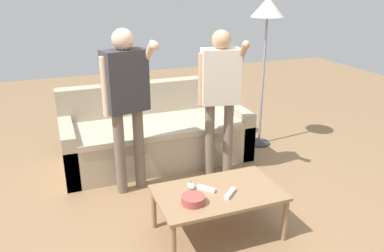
{
  "coord_description": "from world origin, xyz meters",
  "views": [
    {
      "loc": [
        -0.95,
        -2.63,
        1.95
      ],
      "look_at": [
        0.14,
        0.26,
        0.78
      ],
      "focal_mm": 35.74,
      "sensor_mm": 36.0,
      "label": 1
    }
  ],
  "objects_px": {
    "coffee_table": "(218,196)",
    "snack_bowl": "(193,200)",
    "couch": "(155,135)",
    "game_remote_wand_near": "(206,189)",
    "game_remote_wand_far": "(230,193)",
    "player_left": "(126,93)",
    "player_right": "(220,87)",
    "floor_lamp": "(267,17)",
    "game_remote_nunchuk": "(192,186)"
  },
  "relations": [
    {
      "from": "couch",
      "to": "coffee_table",
      "type": "distance_m",
      "value": 1.58
    },
    {
      "from": "game_remote_nunchuk",
      "to": "game_remote_wand_near",
      "type": "height_order",
      "value": "game_remote_nunchuk"
    },
    {
      "from": "player_left",
      "to": "player_right",
      "type": "xyz_separation_m",
      "value": [
        0.94,
        -0.01,
        -0.03
      ]
    },
    {
      "from": "floor_lamp",
      "to": "player_right",
      "type": "height_order",
      "value": "floor_lamp"
    },
    {
      "from": "game_remote_wand_far",
      "to": "game_remote_nunchuk",
      "type": "bearing_deg",
      "value": 140.59
    },
    {
      "from": "player_right",
      "to": "game_remote_wand_near",
      "type": "relative_size",
      "value": 10.85
    },
    {
      "from": "couch",
      "to": "coffee_table",
      "type": "relative_size",
      "value": 2.09
    },
    {
      "from": "couch",
      "to": "game_remote_nunchuk",
      "type": "xyz_separation_m",
      "value": [
        -0.1,
        -1.46,
        0.12
      ]
    },
    {
      "from": "coffee_table",
      "to": "floor_lamp",
      "type": "distance_m",
      "value": 2.33
    },
    {
      "from": "player_right",
      "to": "floor_lamp",
      "type": "bearing_deg",
      "value": 33.99
    },
    {
      "from": "floor_lamp",
      "to": "game_remote_wand_far",
      "type": "distance_m",
      "value": 2.32
    },
    {
      "from": "snack_bowl",
      "to": "floor_lamp",
      "type": "xyz_separation_m",
      "value": [
        1.52,
        1.61,
        1.15
      ]
    },
    {
      "from": "player_right",
      "to": "couch",
      "type": "bearing_deg",
      "value": 130.34
    },
    {
      "from": "couch",
      "to": "game_remote_wand_far",
      "type": "xyz_separation_m",
      "value": [
        0.14,
        -1.66,
        0.11
      ]
    },
    {
      "from": "game_remote_nunchuk",
      "to": "floor_lamp",
      "type": "xyz_separation_m",
      "value": [
        1.45,
        1.4,
        1.16
      ]
    },
    {
      "from": "game_remote_nunchuk",
      "to": "player_left",
      "type": "bearing_deg",
      "value": 110.7
    },
    {
      "from": "player_left",
      "to": "couch",
      "type": "bearing_deg",
      "value": 55.26
    },
    {
      "from": "game_remote_wand_near",
      "to": "game_remote_wand_far",
      "type": "bearing_deg",
      "value": -41.54
    },
    {
      "from": "coffee_table",
      "to": "game_remote_wand_far",
      "type": "height_order",
      "value": "game_remote_wand_far"
    },
    {
      "from": "player_left",
      "to": "game_remote_wand_far",
      "type": "bearing_deg",
      "value": -61.66
    },
    {
      "from": "game_remote_nunchuk",
      "to": "player_right",
      "type": "relative_size",
      "value": 0.06
    },
    {
      "from": "coffee_table",
      "to": "snack_bowl",
      "type": "height_order",
      "value": "snack_bowl"
    },
    {
      "from": "couch",
      "to": "player_left",
      "type": "xyz_separation_m",
      "value": [
        -0.42,
        -0.61,
        0.7
      ]
    },
    {
      "from": "floor_lamp",
      "to": "player_right",
      "type": "distance_m",
      "value": 1.17
    },
    {
      "from": "player_right",
      "to": "game_remote_wand_far",
      "type": "xyz_separation_m",
      "value": [
        -0.38,
        -1.04,
        -0.55
      ]
    },
    {
      "from": "couch",
      "to": "player_right",
      "type": "relative_size",
      "value": 1.36
    },
    {
      "from": "player_left",
      "to": "player_right",
      "type": "relative_size",
      "value": 1.03
    },
    {
      "from": "coffee_table",
      "to": "snack_bowl",
      "type": "distance_m",
      "value": 0.27
    },
    {
      "from": "snack_bowl",
      "to": "game_remote_wand_near",
      "type": "xyz_separation_m",
      "value": [
        0.16,
        0.14,
        -0.01
      ]
    },
    {
      "from": "snack_bowl",
      "to": "player_left",
      "type": "xyz_separation_m",
      "value": [
        -0.25,
        1.06,
        0.57
      ]
    },
    {
      "from": "snack_bowl",
      "to": "couch",
      "type": "bearing_deg",
      "value": 84.27
    },
    {
      "from": "snack_bowl",
      "to": "game_remote_wand_far",
      "type": "relative_size",
      "value": 1.26
    },
    {
      "from": "player_right",
      "to": "game_remote_wand_far",
      "type": "relative_size",
      "value": 10.69
    },
    {
      "from": "snack_bowl",
      "to": "game_remote_nunchuk",
      "type": "bearing_deg",
      "value": 72.54
    },
    {
      "from": "game_remote_wand_far",
      "to": "player_right",
      "type": "bearing_deg",
      "value": 70.1
    },
    {
      "from": "snack_bowl",
      "to": "player_right",
      "type": "xyz_separation_m",
      "value": [
        0.69,
        1.05,
        0.54
      ]
    },
    {
      "from": "snack_bowl",
      "to": "player_left",
      "type": "distance_m",
      "value": 1.23
    },
    {
      "from": "floor_lamp",
      "to": "game_remote_wand_far",
      "type": "bearing_deg",
      "value": -126.96
    },
    {
      "from": "couch",
      "to": "coffee_table",
      "type": "xyz_separation_m",
      "value": [
        0.08,
        -1.58,
        0.05
      ]
    },
    {
      "from": "couch",
      "to": "player_right",
      "type": "height_order",
      "value": "player_right"
    },
    {
      "from": "coffee_table",
      "to": "player_left",
      "type": "height_order",
      "value": "player_left"
    },
    {
      "from": "player_left",
      "to": "game_remote_wand_near",
      "type": "relative_size",
      "value": 11.22
    },
    {
      "from": "game_remote_nunchuk",
      "to": "coffee_table",
      "type": "bearing_deg",
      "value": -34.13
    },
    {
      "from": "coffee_table",
      "to": "game_remote_wand_near",
      "type": "bearing_deg",
      "value": 148.08
    },
    {
      "from": "player_left",
      "to": "coffee_table",
      "type": "bearing_deg",
      "value": -62.7
    },
    {
      "from": "couch",
      "to": "game_remote_wand_near",
      "type": "height_order",
      "value": "couch"
    },
    {
      "from": "player_right",
      "to": "game_remote_wand_near",
      "type": "height_order",
      "value": "player_right"
    },
    {
      "from": "snack_bowl",
      "to": "player_right",
      "type": "distance_m",
      "value": 1.37
    },
    {
      "from": "snack_bowl",
      "to": "player_right",
      "type": "relative_size",
      "value": 0.12
    },
    {
      "from": "couch",
      "to": "game_remote_wand_near",
      "type": "xyz_separation_m",
      "value": [
        -0.0,
        -1.53,
        0.11
      ]
    }
  ]
}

